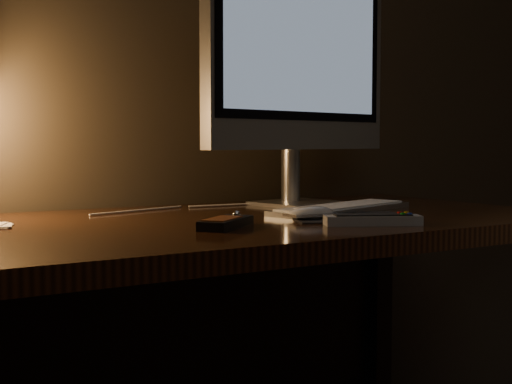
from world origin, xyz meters
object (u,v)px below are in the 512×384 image
desk (195,275)px  tv_remote (373,220)px  monitor (300,55)px  media_remote (226,222)px  keyboard (342,208)px  mouse (311,215)px

desk → tv_remote: size_ratio=8.39×
monitor → media_remote: 0.64m
desk → media_remote: size_ratio=10.46×
monitor → tv_remote: (-0.13, -0.44, -0.37)m
monitor → keyboard: 0.42m
mouse → tv_remote: bearing=-67.2°
mouse → tv_remote: tv_remote is taller
monitor → mouse: size_ratio=6.16×
media_remote → tv_remote: bearing=-60.5°
mouse → keyboard: bearing=37.6°
desk → monitor: (0.36, 0.12, 0.51)m
desk → monitor: bearing=18.7°
keyboard → media_remote: size_ratio=2.76×
media_remote → tv_remote: 0.29m
monitor → media_remote: monitor is taller
keyboard → media_remote: 0.41m
mouse → media_remote: bearing=-167.8°
media_remote → tv_remote: (0.27, -0.11, 0.00)m
desk → mouse: (0.18, -0.18, 0.14)m
monitor → keyboard: monitor is taller
media_remote → keyboard: bearing=-18.1°
keyboard → mouse: (-0.17, -0.11, 0.00)m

